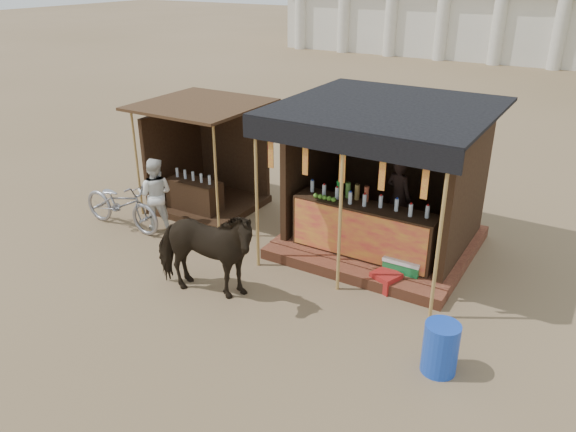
{
  "coord_description": "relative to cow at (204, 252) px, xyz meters",
  "views": [
    {
      "loc": [
        4.47,
        -5.83,
        5.02
      ],
      "look_at": [
        0.0,
        1.6,
        1.1
      ],
      "focal_mm": 35.0,
      "sensor_mm": 36.0,
      "label": 1
    }
  ],
  "objects": [
    {
      "name": "main_stall",
      "position": [
        1.8,
        3.07,
        0.23
      ],
      "size": [
        3.6,
        3.61,
        2.78
      ],
      "color": "brown",
      "rests_on": "ground"
    },
    {
      "name": "blue_barrel",
      "position": [
        3.87,
        0.11,
        -0.43
      ],
      "size": [
        0.55,
        0.55,
        0.74
      ],
      "primitive_type": "cylinder",
      "rotation": [
        0.0,
        0.0,
        -0.17
      ],
      "color": "blue",
      "rests_on": "ground"
    },
    {
      "name": "cow",
      "position": [
        0.0,
        0.0,
        0.0
      ],
      "size": [
        2.03,
        1.26,
        1.59
      ],
      "primitive_type": "imported",
      "rotation": [
        0.0,
        0.0,
        1.8
      ],
      "color": "black",
      "rests_on": "ground"
    },
    {
      "name": "motorbike",
      "position": [
        -3.1,
        1.17,
        -0.27
      ],
      "size": [
        2.0,
        0.71,
        1.05
      ],
      "primitive_type": "imported",
      "rotation": [
        0.0,
        0.0,
        1.56
      ],
      "color": "gray",
      "rests_on": "ground"
    },
    {
      "name": "bystander",
      "position": [
        -2.46,
        1.5,
        -0.04
      ],
      "size": [
        0.91,
        0.84,
        1.51
      ],
      "primitive_type": "imported",
      "rotation": [
        0.0,
        0.0,
        3.61
      ],
      "color": "white",
      "rests_on": "ground"
    },
    {
      "name": "red_crate",
      "position": [
        2.47,
        1.72,
        -0.65
      ],
      "size": [
        0.52,
        0.52,
        0.29
      ],
      "primitive_type": "cube",
      "rotation": [
        0.0,
        0.0,
        -0.35
      ],
      "color": "#A41E1B",
      "rests_on": "ground"
    },
    {
      "name": "secondary_stall",
      "position": [
        -2.38,
        2.95,
        0.06
      ],
      "size": [
        2.4,
        2.4,
        2.38
      ],
      "color": "#332212",
      "rests_on": "ground"
    },
    {
      "name": "cooler",
      "position": [
        2.63,
        2.1,
        -0.56
      ],
      "size": [
        0.65,
        0.45,
        0.46
      ],
      "color": "#1B7D39",
      "rests_on": "ground"
    },
    {
      "name": "ground",
      "position": [
        0.79,
        -0.28,
        -0.79
      ],
      "size": [
        120.0,
        120.0,
        0.0
      ],
      "primitive_type": "plane",
      "color": "#846B4C",
      "rests_on": "ground"
    }
  ]
}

